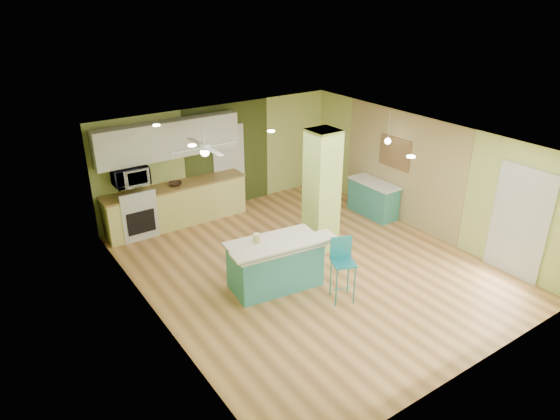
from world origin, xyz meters
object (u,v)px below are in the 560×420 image
(peninsula, at_px, (276,263))
(side_counter, at_px, (373,198))
(bar_stool, at_px, (342,259))
(canister, at_px, (257,238))
(fruit_bowl, at_px, (175,184))

(peninsula, bearing_deg, side_counter, 26.42)
(bar_stool, distance_m, side_counter, 3.64)
(bar_stool, height_order, canister, bar_stool)
(bar_stool, xyz_separation_m, canister, (-0.97, 1.16, 0.19))
(canister, bearing_deg, bar_stool, -50.18)
(fruit_bowl, bearing_deg, peninsula, -83.32)
(peninsula, height_order, bar_stool, bar_stool)
(peninsula, bearing_deg, canister, 142.92)
(side_counter, height_order, fruit_bowl, fruit_bowl)
(canister, bearing_deg, peninsula, -43.96)
(peninsula, distance_m, bar_stool, 1.21)
(bar_stool, height_order, fruit_bowl, bar_stool)
(canister, bearing_deg, fruit_bowl, 92.83)
(side_counter, distance_m, canister, 4.02)
(fruit_bowl, distance_m, canister, 3.14)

